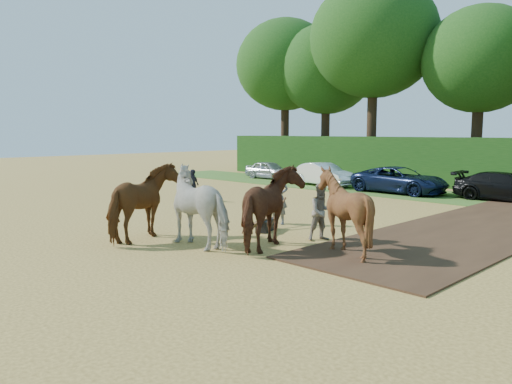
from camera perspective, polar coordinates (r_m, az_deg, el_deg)
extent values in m
plane|color=gold|center=(13.97, 7.75, -6.98)|extent=(120.00, 120.00, 0.00)
cube|color=#472D1C|center=(19.29, 24.28, -3.60)|extent=(4.50, 17.00, 0.05)
cube|color=#38601E|center=(26.31, 26.80, -1.09)|extent=(50.00, 5.00, 0.03)
imported|color=#A0947D|center=(15.48, 7.54, -2.28)|extent=(0.98, 1.07, 1.77)
imported|color=#262833|center=(24.29, -7.26, 0.78)|extent=(0.60, 0.97, 1.54)
imported|color=brown|center=(15.70, -12.69, -1.18)|extent=(2.32, 3.06, 2.36)
imported|color=beige|center=(14.84, -5.81, -1.50)|extent=(2.96, 2.80, 2.36)
imported|color=brown|center=(14.22, 1.80, -1.84)|extent=(2.32, 3.06, 2.36)
imported|color=#5B3816|center=(13.87, 9.95, -2.16)|extent=(2.63, 2.74, 2.36)
cube|color=black|center=(16.91, 1.15, -3.81)|extent=(0.78, 1.08, 0.39)
cube|color=brown|center=(16.25, 0.35, -3.54)|extent=(0.76, 1.47, 0.11)
cylinder|color=brown|center=(17.49, 1.07, -2.05)|extent=(0.67, 1.00, 0.83)
cylinder|color=brown|center=(17.33, 2.60, -2.14)|extent=(0.39, 1.11, 0.83)
imported|color=gray|center=(18.04, 2.59, -0.60)|extent=(0.85, 0.73, 1.97)
imported|color=#ACB0B3|center=(35.28, 1.53, 2.52)|extent=(3.80, 1.66, 1.27)
imported|color=white|center=(31.05, 7.71, 2.00)|extent=(4.48, 2.09, 1.42)
imported|color=#131E3D|center=(28.19, 16.10, 1.32)|extent=(5.23, 2.47, 1.44)
imported|color=black|center=(26.83, 26.69, 0.52)|extent=(4.91, 2.22, 1.40)
cylinder|color=#382616|center=(43.56, 3.32, 6.36)|extent=(0.70, 0.70, 5.85)
ellipsoid|color=#163F11|center=(43.92, 3.37, 14.31)|extent=(8.40, 8.40, 7.73)
cylinder|color=#382616|center=(41.38, 7.91, 5.97)|extent=(0.70, 0.70, 5.40)
ellipsoid|color=#163F11|center=(41.67, 8.04, 13.72)|extent=(7.80, 7.80, 7.18)
cylinder|color=#382616|center=(37.67, 13.05, 6.62)|extent=(0.70, 0.70, 6.53)
ellipsoid|color=#163F11|center=(38.25, 13.34, 16.73)|extent=(9.20, 9.20, 8.46)
cylinder|color=#382616|center=(35.81, 23.86, 5.13)|extent=(0.70, 0.70, 5.17)
ellipsoid|color=#163F11|center=(36.10, 24.28, 13.66)|extent=(7.40, 7.40, 6.81)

